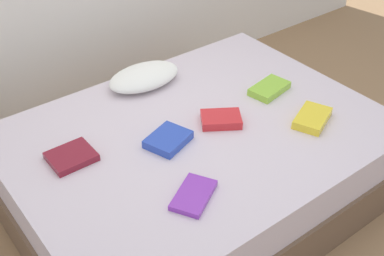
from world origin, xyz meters
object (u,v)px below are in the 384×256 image
(textbook_red, at_px, (221,119))
(textbook_blue, at_px, (169,140))
(textbook_purple, at_px, (194,195))
(textbook_maroon, at_px, (71,157))
(pillow, at_px, (144,77))
(textbook_lime, at_px, (269,89))
(bed, at_px, (197,165))
(textbook_yellow, at_px, (312,118))

(textbook_red, xyz_separation_m, textbook_blue, (-0.33, 0.02, -0.00))
(textbook_purple, height_order, textbook_maroon, textbook_maroon)
(pillow, height_order, textbook_maroon, pillow)
(textbook_purple, relative_size, textbook_lime, 0.98)
(bed, relative_size, textbook_maroon, 9.21)
(textbook_lime, height_order, textbook_maroon, textbook_lime)
(textbook_yellow, bearing_deg, textbook_red, 120.40)
(textbook_red, bearing_deg, pillow, 133.62)
(textbook_purple, distance_m, textbook_yellow, 0.87)
(pillow, xyz_separation_m, textbook_yellow, (0.51, -0.88, -0.03))
(textbook_purple, xyz_separation_m, textbook_yellow, (0.87, 0.07, 0.01))
(pillow, height_order, textbook_lime, pillow)
(textbook_yellow, bearing_deg, textbook_blue, 133.02)
(pillow, bearing_deg, textbook_purple, -110.55)
(textbook_red, relative_size, textbook_blue, 0.99)
(textbook_lime, bearing_deg, textbook_purple, -164.82)
(textbook_lime, relative_size, textbook_blue, 1.13)
(pillow, distance_m, textbook_red, 0.60)
(textbook_purple, bearing_deg, textbook_maroon, 88.52)
(pillow, relative_size, textbook_yellow, 1.90)
(bed, bearing_deg, textbook_purple, -130.05)
(pillow, relative_size, textbook_lime, 1.87)
(pillow, bearing_deg, textbook_lime, -43.96)
(bed, height_order, textbook_blue, textbook_blue)
(pillow, relative_size, textbook_red, 2.14)
(bed, relative_size, textbook_lime, 8.20)
(bed, bearing_deg, pillow, 87.19)
(bed, distance_m, textbook_blue, 0.34)
(pillow, distance_m, textbook_blue, 0.61)
(pillow, bearing_deg, textbook_yellow, -59.92)
(textbook_lime, relative_size, textbook_yellow, 1.02)
(textbook_red, bearing_deg, textbook_blue, -151.23)
(textbook_maroon, bearing_deg, textbook_purple, -61.28)
(bed, relative_size, pillow, 4.39)
(bed, distance_m, textbook_yellow, 0.68)
(pillow, bearing_deg, textbook_red, -79.45)
(pillow, relative_size, textbook_purple, 1.91)
(textbook_blue, height_order, textbook_maroon, textbook_blue)
(textbook_purple, distance_m, textbook_maroon, 0.66)
(textbook_purple, bearing_deg, textbook_red, 7.73)
(pillow, xyz_separation_m, textbook_blue, (-0.22, -0.57, -0.03))
(textbook_lime, relative_size, textbook_maroon, 1.12)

